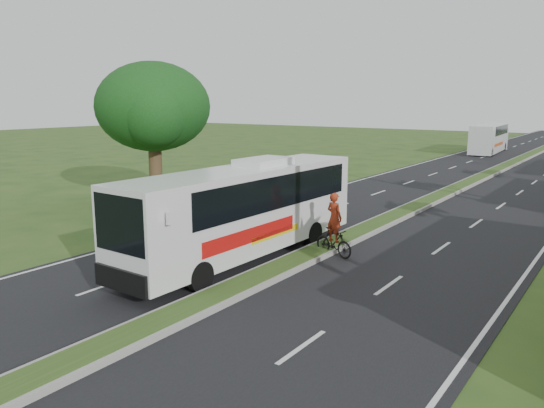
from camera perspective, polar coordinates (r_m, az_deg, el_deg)
The scene contains 8 objects.
ground at distance 14.48m, azimuth -8.86°, elevation -11.49°, with size 180.00×180.00×0.00m, color #27481A.
road_asphalt at distance 31.49m, azimuth 17.20°, elevation 0.51°, with size 14.00×160.00×0.02m, color black.
median_strip at distance 31.47m, azimuth 17.21°, elevation 0.68°, with size 1.20×160.00×0.18m.
lane_edge_left at distance 34.09m, azimuth 6.45°, elevation 1.71°, with size 0.12×160.00×0.01m, color silver.
shade_tree at distance 29.07m, azimuth -12.79°, elevation 9.85°, with size 6.30×6.00×7.54m.
coach_bus_main at distance 18.55m, azimuth -2.78°, elevation -0.15°, with size 2.45×10.82×3.49m.
coach_bus_far at distance 61.37m, azimuth 22.35°, elevation 6.71°, with size 2.81×10.38×2.99m.
motorcyclist at distance 19.10m, azimuth 6.67°, elevation -3.13°, with size 1.74×0.88×2.33m.
Camera 1 is at (9.38, -9.55, 5.54)m, focal length 35.00 mm.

